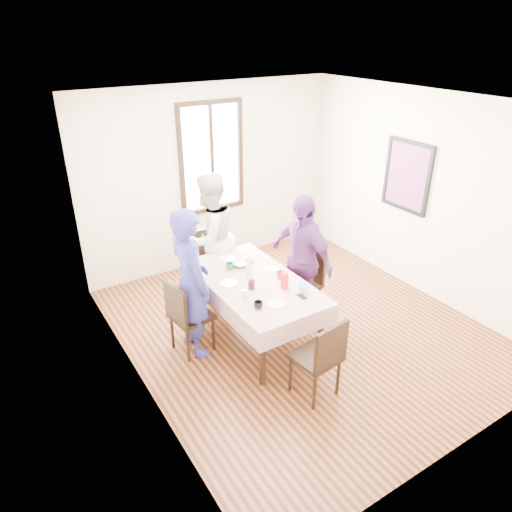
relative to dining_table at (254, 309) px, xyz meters
name	(u,v)px	position (x,y,z in m)	size (l,w,h in m)	color
ground	(299,327)	(0.57, -0.16, -0.38)	(4.50, 4.50, 0.00)	#33180C
back_wall	(212,177)	(0.57, 2.09, 0.98)	(4.00, 4.00, 0.00)	beige
right_wall	(424,196)	(2.57, -0.16, 0.98)	(4.50, 4.50, 0.00)	beige
window_frame	(211,158)	(0.57, 2.07, 1.27)	(1.02, 0.06, 1.62)	black
window_pane	(211,158)	(0.57, 2.08, 1.27)	(0.90, 0.02, 1.50)	white
art_poster	(407,176)	(2.55, 0.14, 1.18)	(0.04, 0.76, 0.96)	red
dining_table	(254,309)	(0.00, 0.00, 0.00)	(0.88, 1.68, 0.75)	black
tablecloth	(254,281)	(0.00, 0.00, 0.38)	(1.00, 1.80, 0.01)	#510610
chair_left	(191,316)	(-0.73, 0.16, 0.08)	(0.42, 0.42, 0.91)	black
chair_right	(301,285)	(0.73, 0.05, 0.08)	(0.42, 0.42, 0.91)	black
chair_far	(209,265)	(0.00, 1.16, 0.08)	(0.42, 0.42, 0.91)	black
chair_near	(315,356)	(0.00, -1.16, 0.08)	(0.42, 0.42, 0.91)	black
person_left	(191,283)	(-0.71, 0.16, 0.50)	(0.63, 0.42, 1.74)	navy
person_far	(208,237)	(0.00, 1.14, 0.50)	(0.85, 0.66, 1.75)	beige
person_right	(301,259)	(0.71, 0.05, 0.45)	(0.97, 0.40, 1.65)	#5F2E71
mug_black	(258,305)	(-0.26, -0.51, 0.42)	(0.10, 0.10, 0.08)	black
mug_flag	(281,276)	(0.28, -0.13, 0.43)	(0.10, 0.10, 0.09)	red
mug_green	(230,266)	(-0.09, 0.40, 0.43)	(0.10, 0.10, 0.08)	#0C7226
serving_bowl	(240,263)	(0.06, 0.41, 0.41)	(0.22, 0.22, 0.05)	white
juice_carton	(285,281)	(0.20, -0.33, 0.48)	(0.06, 0.06, 0.19)	red
butter_tub	(304,290)	(0.33, -0.51, 0.42)	(0.12, 0.12, 0.06)	white
jam_jar	(251,285)	(-0.12, -0.14, 0.44)	(0.07, 0.07, 0.10)	black
drinking_glass	(245,293)	(-0.27, -0.25, 0.43)	(0.06, 0.06, 0.09)	silver
smartphone	(302,296)	(0.25, -0.58, 0.39)	(0.06, 0.12, 0.01)	black
flower_vase	(249,272)	(-0.01, 0.07, 0.47)	(0.08, 0.08, 0.16)	silver
plate_left	(228,283)	(-0.28, 0.10, 0.39)	(0.20, 0.20, 0.01)	white
plate_right	(271,269)	(0.31, 0.11, 0.39)	(0.20, 0.20, 0.01)	white
plate_far	(227,259)	(0.00, 0.63, 0.39)	(0.20, 0.20, 0.01)	white
plate_near	(276,304)	(-0.07, -0.55, 0.39)	(0.20, 0.20, 0.01)	white
butter_lid	(304,287)	(0.33, -0.51, 0.45)	(0.12, 0.12, 0.01)	blue
flower_bunch	(249,262)	(-0.01, 0.07, 0.60)	(0.09, 0.09, 0.10)	yellow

